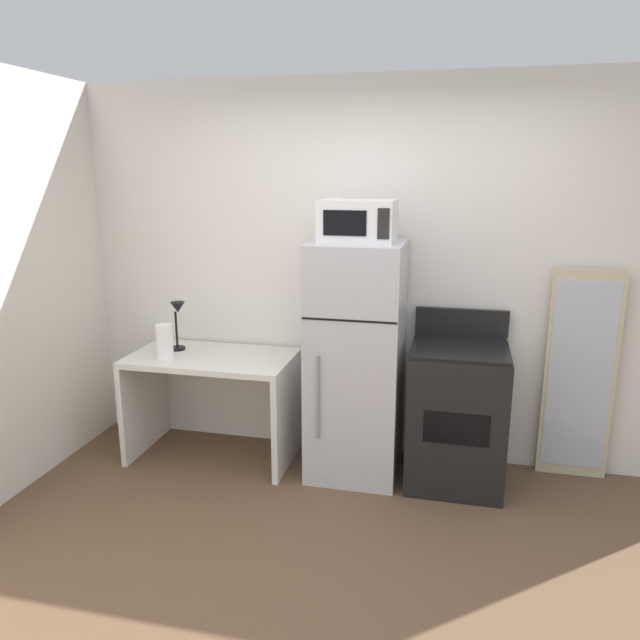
% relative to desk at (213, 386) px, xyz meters
% --- Properties ---
extents(ground_plane, '(12.00, 12.00, 0.00)m').
position_rel_desk_xyz_m(ground_plane, '(1.14, -1.31, -0.52)').
color(ground_plane, brown).
extents(wall_back_white, '(5.00, 0.10, 2.60)m').
position_rel_desk_xyz_m(wall_back_white, '(1.14, 0.39, 0.78)').
color(wall_back_white, silver).
rests_on(wall_back_white, ground).
extents(desk, '(1.13, 0.64, 0.75)m').
position_rel_desk_xyz_m(desk, '(0.00, 0.00, 0.00)').
color(desk, silver).
rests_on(desk, ground).
extents(desk_lamp, '(0.14, 0.12, 0.35)m').
position_rel_desk_xyz_m(desk_lamp, '(-0.27, 0.06, 0.47)').
color(desk_lamp, black).
rests_on(desk_lamp, desk).
extents(paper_towel_roll, '(0.11, 0.11, 0.24)m').
position_rel_desk_xyz_m(paper_towel_roll, '(-0.27, -0.15, 0.35)').
color(paper_towel_roll, white).
rests_on(paper_towel_roll, desk).
extents(refrigerator, '(0.59, 0.63, 1.56)m').
position_rel_desk_xyz_m(refrigerator, '(1.01, 0.02, 0.26)').
color(refrigerator, '#B7B7BC').
rests_on(refrigerator, ground).
extents(microwave, '(0.46, 0.35, 0.26)m').
position_rel_desk_xyz_m(microwave, '(1.01, -0.00, 1.17)').
color(microwave, silver).
rests_on(microwave, refrigerator).
extents(oven_range, '(0.61, 0.61, 1.10)m').
position_rel_desk_xyz_m(oven_range, '(1.67, 0.02, -0.05)').
color(oven_range, black).
rests_on(oven_range, ground).
extents(leaning_mirror, '(0.44, 0.03, 1.40)m').
position_rel_desk_xyz_m(leaning_mirror, '(2.44, 0.28, 0.18)').
color(leaning_mirror, '#C6B793').
rests_on(leaning_mirror, ground).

